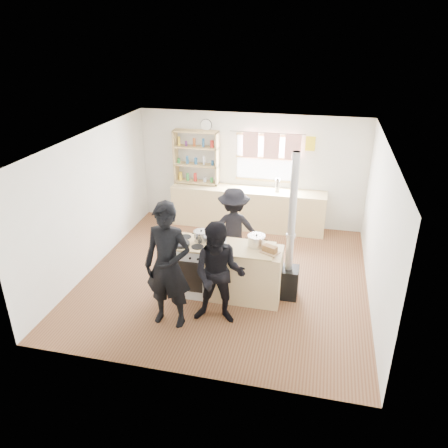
{
  "coord_description": "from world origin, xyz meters",
  "views": [
    {
      "loc": [
        1.52,
        -6.65,
        4.19
      ],
      "look_at": [
        -0.0,
        -0.1,
        1.1
      ],
      "focal_mm": 35.0,
      "sensor_mm": 36.0,
      "label": 1
    }
  ],
  "objects": [
    {
      "name": "thermos",
      "position": [
        0.64,
        2.22,
        1.04
      ],
      "size": [
        0.1,
        0.1,
        0.29
      ],
      "primitive_type": "cylinder",
      "color": "silver",
      "rests_on": "back_counter"
    },
    {
      "name": "back_counter",
      "position": [
        0.0,
        2.22,
        0.45
      ],
      "size": [
        3.4,
        0.55,
        0.9
      ],
      "primitive_type": "cube",
      "color": "#D1B87E",
      "rests_on": "ground"
    },
    {
      "name": "stockpot_counter",
      "position": [
        0.61,
        -0.45,
        1.03
      ],
      "size": [
        0.29,
        0.29,
        0.21
      ],
      "color": "silver",
      "rests_on": "cooking_island"
    },
    {
      "name": "skillet_greens",
      "position": [
        -0.57,
        -0.7,
        0.96
      ],
      "size": [
        0.39,
        0.39,
        0.05
      ],
      "color": "black",
      "rests_on": "cooking_island"
    },
    {
      "name": "person_near_left",
      "position": [
        -0.53,
        -1.46,
        0.98
      ],
      "size": [
        0.74,
        0.51,
        1.97
      ],
      "primitive_type": "imported",
      "rotation": [
        0.0,
        0.0,
        -0.05
      ],
      "color": "black",
      "rests_on": "ground"
    },
    {
      "name": "flue_heater",
      "position": [
        1.15,
        -0.36,
        0.64
      ],
      "size": [
        0.35,
        0.35,
        2.5
      ],
      "color": "black",
      "rests_on": "ground"
    },
    {
      "name": "bread_board",
      "position": [
        0.86,
        -0.63,
        0.98
      ],
      "size": [
        0.34,
        0.3,
        0.12
      ],
      "color": "tan",
      "rests_on": "cooking_island"
    },
    {
      "name": "ground",
      "position": [
        0.0,
        0.0,
        -0.01
      ],
      "size": [
        5.0,
        5.0,
        0.01
      ],
      "primitive_type": "cube",
      "color": "brown",
      "rests_on": "ground"
    },
    {
      "name": "stockpot_stove",
      "position": [
        -0.3,
        -0.47,
        1.02
      ],
      "size": [
        0.25,
        0.25,
        0.2
      ],
      "color": "#BCBCBE",
      "rests_on": "cooking_island"
    },
    {
      "name": "person_far",
      "position": [
        0.06,
        0.41,
        0.78
      ],
      "size": [
        1.1,
        0.76,
        1.56
      ],
      "primitive_type": "imported",
      "rotation": [
        0.0,
        0.0,
        3.33
      ],
      "color": "black",
      "rests_on": "ground"
    },
    {
      "name": "shelving_unit",
      "position": [
        -1.2,
        2.34,
        1.51
      ],
      "size": [
        1.0,
        0.28,
        1.2
      ],
      "color": "tan",
      "rests_on": "back_counter"
    },
    {
      "name": "roast_tray",
      "position": [
        0.0,
        -0.6,
        0.97
      ],
      "size": [
        0.35,
        0.32,
        0.07
      ],
      "color": "silver",
      "rests_on": "cooking_island"
    },
    {
      "name": "person_near_right",
      "position": [
        0.19,
        -1.27,
        0.82
      ],
      "size": [
        0.84,
        0.68,
        1.65
      ],
      "primitive_type": "imported",
      "rotation": [
        0.0,
        0.0,
        0.07
      ],
      "color": "black",
      "rests_on": "ground"
    },
    {
      "name": "cooking_island",
      "position": [
        0.14,
        -0.55,
        0.47
      ],
      "size": [
        1.97,
        0.64,
        0.93
      ],
      "color": "white",
      "rests_on": "ground"
    }
  ]
}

